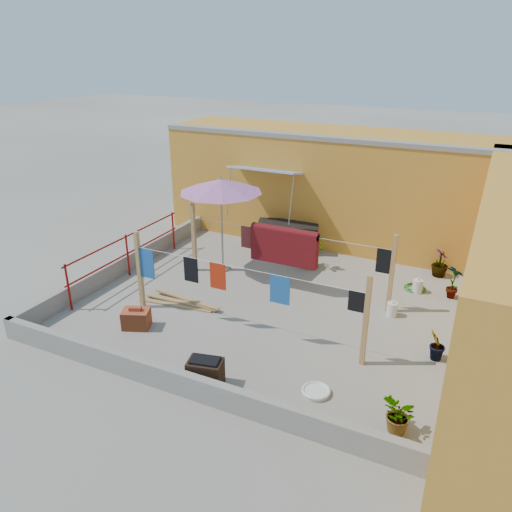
% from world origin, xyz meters
% --- Properties ---
extents(ground, '(80.00, 80.00, 0.00)m').
position_xyz_m(ground, '(0.00, 0.00, 0.00)').
color(ground, '#9E998E').
rests_on(ground, ground).
extents(wall_back, '(11.00, 3.27, 3.21)m').
position_xyz_m(wall_back, '(0.50, 4.69, 1.61)').
color(wall_back, '#C27E2A').
rests_on(wall_back, ground).
extents(parapet_front, '(8.30, 0.16, 0.44)m').
position_xyz_m(parapet_front, '(0.00, -3.58, 0.22)').
color(parapet_front, gray).
rests_on(parapet_front, ground).
extents(parapet_left, '(0.16, 7.30, 0.44)m').
position_xyz_m(parapet_left, '(-4.08, 0.00, 0.22)').
color(parapet_left, gray).
rests_on(parapet_left, ground).
extents(red_railing, '(0.05, 4.20, 1.10)m').
position_xyz_m(red_railing, '(-3.85, -0.20, 0.72)').
color(red_railing, maroon).
rests_on(red_railing, ground).
extents(clothesline_rig, '(5.09, 2.35, 1.80)m').
position_xyz_m(clothesline_rig, '(-0.02, 0.51, 1.07)').
color(clothesline_rig, tan).
rests_on(clothesline_rig, ground).
extents(patio_umbrella, '(2.21, 2.21, 2.49)m').
position_xyz_m(patio_umbrella, '(-1.88, 1.17, 2.23)').
color(patio_umbrella, gray).
rests_on(patio_umbrella, ground).
extents(outdoor_table, '(1.89, 1.34, 0.80)m').
position_xyz_m(outdoor_table, '(-0.88, 3.16, 0.72)').
color(outdoor_table, black).
rests_on(outdoor_table, ground).
extents(brick_stack, '(0.66, 0.57, 0.48)m').
position_xyz_m(brick_stack, '(-2.06, -2.17, 0.20)').
color(brick_stack, '#B45229').
rests_on(brick_stack, ground).
extents(lumber_pile, '(1.96, 0.57, 0.12)m').
position_xyz_m(lumber_pile, '(-1.79, -0.93, 0.06)').
color(lumber_pile, tan).
rests_on(lumber_pile, ground).
extents(brazier, '(0.66, 0.51, 0.53)m').
position_xyz_m(brazier, '(0.23, -3.20, 0.26)').
color(brazier, black).
rests_on(brazier, ground).
extents(white_basin, '(0.49, 0.49, 0.09)m').
position_xyz_m(white_basin, '(2.03, -2.59, 0.05)').
color(white_basin, silver).
rests_on(white_basin, ground).
extents(water_jug_a, '(0.24, 0.24, 0.37)m').
position_xyz_m(water_jug_a, '(2.93, 2.02, 0.16)').
color(water_jug_a, silver).
rests_on(water_jug_a, ground).
extents(water_jug_b, '(0.23, 0.23, 0.36)m').
position_xyz_m(water_jug_b, '(2.62, 0.62, 0.16)').
color(water_jug_b, silver).
rests_on(water_jug_b, ground).
extents(green_hose, '(0.53, 0.53, 0.08)m').
position_xyz_m(green_hose, '(2.86, 2.17, 0.04)').
color(green_hose, '#1C791A').
rests_on(green_hose, ground).
extents(plant_back_a, '(0.94, 0.94, 0.79)m').
position_xyz_m(plant_back_a, '(0.12, 2.27, 0.40)').
color(plant_back_a, '#275E1B').
rests_on(plant_back_a, ground).
extents(plant_back_b, '(0.50, 0.50, 0.72)m').
position_xyz_m(plant_back_b, '(3.27, 3.20, 0.36)').
color(plant_back_b, '#275E1B').
rests_on(plant_back_b, ground).
extents(plant_right_a, '(0.53, 0.49, 0.84)m').
position_xyz_m(plant_right_a, '(3.70, 2.07, 0.42)').
color(plant_right_a, '#275E1B').
rests_on(plant_right_a, ground).
extents(plant_right_b, '(0.35, 0.40, 0.64)m').
position_xyz_m(plant_right_b, '(3.70, -0.70, 0.32)').
color(plant_right_b, '#275E1B').
rests_on(plant_right_b, ground).
extents(plant_right_c, '(0.66, 0.70, 0.62)m').
position_xyz_m(plant_right_c, '(3.45, -2.91, 0.31)').
color(plant_right_c, '#275E1B').
rests_on(plant_right_c, ground).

